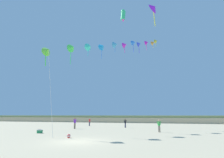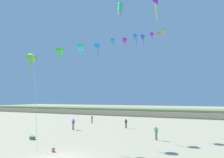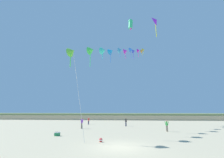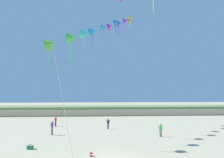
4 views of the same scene
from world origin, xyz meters
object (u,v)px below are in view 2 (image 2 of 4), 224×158
Objects in this scene: person_near_left at (156,132)px; person_near_right at (92,119)px; person_mid_center at (126,123)px; large_kite_low_lead at (120,9)px; person_far_left at (73,123)px; beach_cooler at (32,138)px; beach_ball at (53,150)px.

person_near_right is (-14.19, 10.15, -0.03)m from person_near_left.
person_mid_center is 18.33m from large_kite_low_lead.
person_far_left is 7.66m from beach_cooler.
person_near_left reaches higher than person_near_right.
large_kite_low_lead reaches higher than beach_ball.
person_mid_center is at bearing -20.88° from person_near_right.
person_near_left is 0.92× the size of person_far_left.
large_kite_low_lead is at bearing -9.03° from person_far_left.
person_far_left reaches higher than person_mid_center.
beach_cooler is 6.55m from beach_ball.
beach_cooler is 1.59× the size of beach_ball.
beach_ball is at bearing -72.53° from person_near_right.
beach_ball is at bearing -64.70° from person_far_left.
beach_cooler is (0.03, -15.39, -0.69)m from person_near_right.
beach_ball is (5.03, -10.65, -0.83)m from person_far_left.
beach_ball is at bearing -135.23° from person_near_left.
person_mid_center is 0.88× the size of person_far_left.
beach_cooler is at bearing -146.49° from large_kite_low_lead.
person_near_left is at bearing -49.59° from person_mid_center.
person_near_left is at bearing 44.77° from beach_ball.
person_near_right is 7.86m from person_far_left.
person_near_right reaches higher than beach_ball.
large_kite_low_lead is 20.55m from beach_ball.
person_mid_center is at bearing 101.04° from large_kite_low_lead.
large_kite_low_lead is (9.40, -9.19, 17.26)m from person_near_right.
person_near_right is at bearing 90.12° from beach_cooler.
large_kite_low_lead is 6.03× the size of beach_ball.
person_far_left is at bearing -147.85° from person_mid_center.
person_mid_center is at bearing 130.41° from person_near_left.
person_near_right is at bearing 144.44° from person_near_left.
person_near_left is 9.21m from person_mid_center.
beach_cooler is (-14.16, -5.24, -0.72)m from person_near_left.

